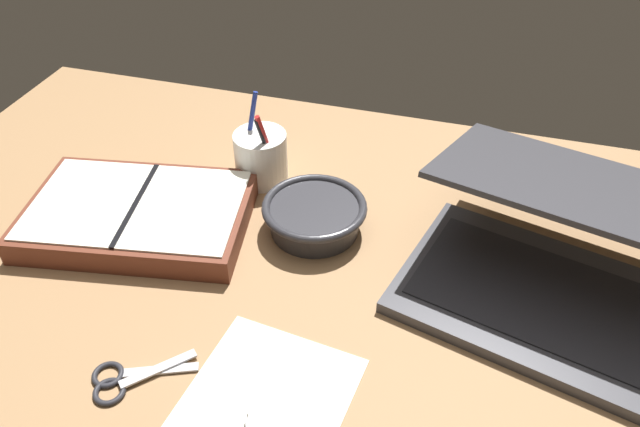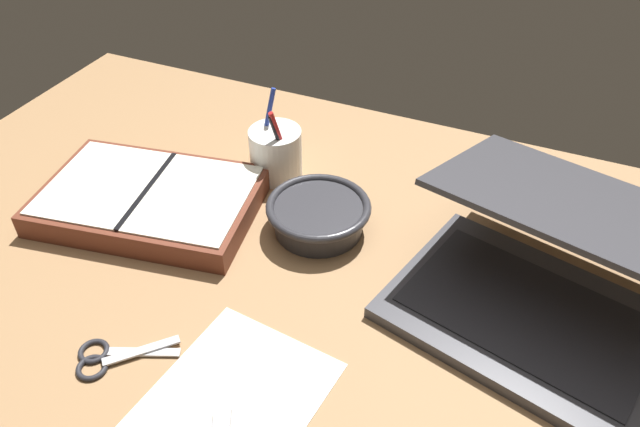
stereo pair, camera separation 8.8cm
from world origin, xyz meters
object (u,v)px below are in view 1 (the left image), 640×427
Objects in this scene: laptop at (546,258)px; planner at (138,214)px; pen_cup at (261,157)px; scissors at (121,380)px; bowl at (316,215)px.

planner is (-59.73, -3.56, -3.40)cm from laptop.
pen_cup reaches higher than planner.
planner is at bearing -162.19° from laptop.
pen_cup is 1.23× the size of scissors.
scissors is at bearing -133.15° from laptop.
pen_cup is at bearing 40.68° from planner.
laptop is at bearing -16.21° from pen_cup.
laptop is 2.80× the size of pen_cup.
pen_cup is at bearing 52.87° from scissors.
laptop is 33.36cm from bowl.
laptop is 2.62× the size of bowl.
pen_cup reaches higher than scissors.
planner is at bearing 79.68° from scissors.
pen_cup is 22.04cm from planner.
scissors is (12.07, -26.75, -1.78)cm from planner.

